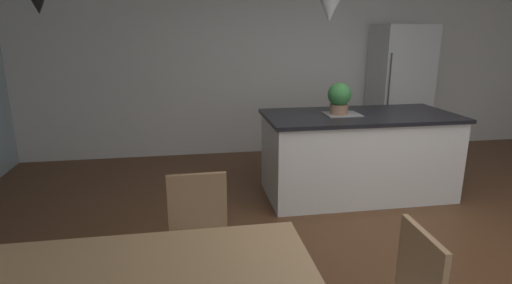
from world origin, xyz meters
TOP-DOWN VIEW (x-y plane):
  - ground_plane at (0.00, 0.00)m, footprint 10.00×8.40m
  - wall_back_kitchen at (0.00, 3.26)m, footprint 10.00×0.12m
  - chair_far_right at (-1.67, -0.23)m, footprint 0.41×0.41m
  - kitchen_island at (0.08, 1.40)m, footprint 2.01×0.95m
  - refrigerator at (1.30, 2.86)m, footprint 0.74×0.67m
  - pendant_over_island_main at (-0.31, 1.40)m, footprint 0.22×0.22m
  - potted_plant_on_island at (-0.16, 1.40)m, footprint 0.24×0.24m

SIDE VIEW (x-z plane):
  - ground_plane at x=0.00m, z-range -0.04..0.00m
  - kitchen_island at x=0.08m, z-range 0.01..0.92m
  - chair_far_right at x=-1.67m, z-range 0.04..0.91m
  - refrigerator at x=1.30m, z-range 0.00..1.83m
  - potted_plant_on_island at x=-0.16m, z-range 0.91..1.25m
  - wall_back_kitchen at x=0.00m, z-range 0.00..2.70m
  - pendant_over_island_main at x=-0.31m, z-range 1.51..2.38m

